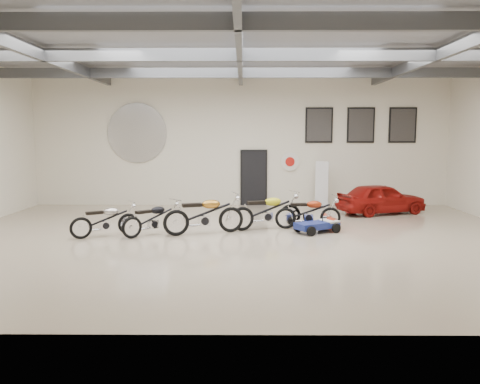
{
  "coord_description": "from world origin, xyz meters",
  "views": [
    {
      "loc": [
        0.1,
        -12.16,
        2.75
      ],
      "look_at": [
        0.0,
        1.2,
        1.1
      ],
      "focal_mm": 35.0,
      "sensor_mm": 36.0,
      "label": 1
    }
  ],
  "objects_px": {
    "motorcycle_silver": "(105,219)",
    "motorcycle_yellow": "(267,210)",
    "go_kart": "(321,222)",
    "motorcycle_gold": "(204,213)",
    "vintage_car": "(381,198)",
    "banner_stand": "(322,184)",
    "motorcycle_black": "(153,218)",
    "motorcycle_red": "(308,212)"
  },
  "relations": [
    {
      "from": "motorcycle_gold",
      "to": "vintage_car",
      "type": "xyz_separation_m",
      "value": [
        5.89,
        3.43,
        -0.05
      ]
    },
    {
      "from": "motorcycle_gold",
      "to": "go_kart",
      "type": "height_order",
      "value": "motorcycle_gold"
    },
    {
      "from": "motorcycle_yellow",
      "to": "motorcycle_red",
      "type": "relative_size",
      "value": 1.12
    },
    {
      "from": "motorcycle_black",
      "to": "motorcycle_gold",
      "type": "relative_size",
      "value": 0.82
    },
    {
      "from": "banner_stand",
      "to": "motorcycle_red",
      "type": "relative_size",
      "value": 0.93
    },
    {
      "from": "banner_stand",
      "to": "motorcycle_red",
      "type": "distance_m",
      "value": 4.27
    },
    {
      "from": "motorcycle_yellow",
      "to": "motorcycle_red",
      "type": "xyz_separation_m",
      "value": [
        1.23,
        0.11,
        -0.06
      ]
    },
    {
      "from": "banner_stand",
      "to": "vintage_car",
      "type": "xyz_separation_m",
      "value": [
        1.83,
        -1.5,
        -0.36
      ]
    },
    {
      "from": "motorcycle_silver",
      "to": "motorcycle_yellow",
      "type": "distance_m",
      "value": 4.53
    },
    {
      "from": "motorcycle_red",
      "to": "motorcycle_black",
      "type": "bearing_deg",
      "value": -172.18
    },
    {
      "from": "motorcycle_yellow",
      "to": "go_kart",
      "type": "xyz_separation_m",
      "value": [
        1.52,
        -0.41,
        -0.28
      ]
    },
    {
      "from": "motorcycle_red",
      "to": "vintage_car",
      "type": "distance_m",
      "value": 3.91
    },
    {
      "from": "motorcycle_gold",
      "to": "vintage_car",
      "type": "height_order",
      "value": "motorcycle_gold"
    },
    {
      "from": "motorcycle_gold",
      "to": "go_kart",
      "type": "bearing_deg",
      "value": -13.38
    },
    {
      "from": "banner_stand",
      "to": "vintage_car",
      "type": "distance_m",
      "value": 2.39
    },
    {
      "from": "motorcycle_black",
      "to": "vintage_car",
      "type": "bearing_deg",
      "value": -15.56
    },
    {
      "from": "motorcycle_black",
      "to": "go_kart",
      "type": "distance_m",
      "value": 4.7
    },
    {
      "from": "motorcycle_yellow",
      "to": "vintage_car",
      "type": "distance_m",
      "value": 4.95
    },
    {
      "from": "motorcycle_gold",
      "to": "go_kart",
      "type": "distance_m",
      "value": 3.31
    },
    {
      "from": "banner_stand",
      "to": "vintage_car",
      "type": "bearing_deg",
      "value": -25.17
    },
    {
      "from": "motorcycle_silver",
      "to": "motorcycle_red",
      "type": "relative_size",
      "value": 0.95
    },
    {
      "from": "motorcycle_gold",
      "to": "vintage_car",
      "type": "relative_size",
      "value": 0.71
    },
    {
      "from": "motorcycle_gold",
      "to": "motorcycle_red",
      "type": "bearing_deg",
      "value": -3.2
    },
    {
      "from": "motorcycle_silver",
      "to": "motorcycle_gold",
      "type": "height_order",
      "value": "motorcycle_gold"
    },
    {
      "from": "motorcycle_silver",
      "to": "banner_stand",
      "type": "bearing_deg",
      "value": 8.89
    },
    {
      "from": "motorcycle_gold",
      "to": "go_kart",
      "type": "relative_size",
      "value": 1.43
    },
    {
      "from": "go_kart",
      "to": "motorcycle_red",
      "type": "bearing_deg",
      "value": 89.65
    },
    {
      "from": "banner_stand",
      "to": "motorcycle_yellow",
      "type": "bearing_deg",
      "value": -104.33
    },
    {
      "from": "motorcycle_gold",
      "to": "motorcycle_silver",
      "type": "bearing_deg",
      "value": 168.91
    },
    {
      "from": "motorcycle_black",
      "to": "motorcycle_red",
      "type": "relative_size",
      "value": 0.95
    },
    {
      "from": "motorcycle_yellow",
      "to": "vintage_car",
      "type": "xyz_separation_m",
      "value": [
        4.13,
        2.73,
        -0.03
      ]
    },
    {
      "from": "motorcycle_gold",
      "to": "vintage_car",
      "type": "bearing_deg",
      "value": 11.78
    },
    {
      "from": "motorcycle_silver",
      "to": "motorcycle_yellow",
      "type": "xyz_separation_m",
      "value": [
        4.41,
        1.04,
        0.09
      ]
    },
    {
      "from": "vintage_car",
      "to": "motorcycle_yellow",
      "type": "bearing_deg",
      "value": 104.65
    },
    {
      "from": "banner_stand",
      "to": "motorcycle_black",
      "type": "height_order",
      "value": "banner_stand"
    },
    {
      "from": "go_kart",
      "to": "motorcycle_silver",
      "type": "bearing_deg",
      "value": 156.75
    },
    {
      "from": "motorcycle_silver",
      "to": "motorcycle_black",
      "type": "bearing_deg",
      "value": -20.22
    },
    {
      "from": "go_kart",
      "to": "vintage_car",
      "type": "xyz_separation_m",
      "value": [
        2.61,
        3.14,
        0.25
      ]
    },
    {
      "from": "banner_stand",
      "to": "motorcycle_black",
      "type": "xyz_separation_m",
      "value": [
        -5.46,
        -5.07,
        -0.42
      ]
    },
    {
      "from": "motorcycle_black",
      "to": "motorcycle_gold",
      "type": "height_order",
      "value": "motorcycle_gold"
    },
    {
      "from": "motorcycle_yellow",
      "to": "motorcycle_silver",
      "type": "bearing_deg",
      "value": 173.45
    },
    {
      "from": "motorcycle_gold",
      "to": "motorcycle_yellow",
      "type": "bearing_deg",
      "value": 3.2
    }
  ]
}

